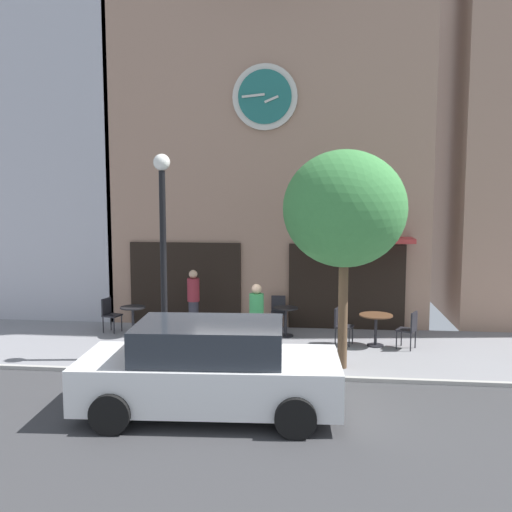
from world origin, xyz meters
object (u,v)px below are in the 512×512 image
(pedestrian_maroon, at_px, (193,301))
(cafe_chair_near_tree, at_px, (110,312))
(parked_car_white, at_px, (210,369))
(street_tree, at_px, (345,209))
(cafe_chair_near_lamp, at_px, (341,323))
(cafe_table_center_left, at_px, (376,323))
(cafe_table_near_door, at_px, (133,316))
(street_lamp, at_px, (163,257))
(cafe_chair_right_end, at_px, (278,310))
(cafe_table_rightmost, at_px, (286,317))
(cafe_chair_mid_row, at_px, (410,327))
(pedestrian_green, at_px, (256,320))
(cafe_chair_by_entrance, at_px, (259,320))

(pedestrian_maroon, bearing_deg, cafe_chair_near_tree, -176.56)
(cafe_chair_near_tree, height_order, parked_car_white, parked_car_white)
(street_tree, xyz_separation_m, cafe_chair_near_lamp, (0.03, 1.87, -2.81))
(cafe_table_center_left, distance_m, parked_car_white, 5.59)
(cafe_table_near_door, xyz_separation_m, cafe_chair_near_lamp, (5.27, -0.21, 0.01))
(street_lamp, distance_m, cafe_table_center_left, 5.30)
(cafe_table_near_door, height_order, cafe_chair_right_end, cafe_chair_right_end)
(cafe_chair_right_end, xyz_separation_m, pedestrian_maroon, (-2.18, -0.67, 0.33))
(cafe_table_near_door, distance_m, cafe_table_rightmost, 3.91)
(cafe_table_near_door, height_order, cafe_table_rightmost, cafe_table_near_door)
(cafe_chair_mid_row, height_order, pedestrian_green, pedestrian_green)
(cafe_chair_right_end, bearing_deg, street_lamp, -126.74)
(street_tree, height_order, cafe_chair_mid_row, street_tree)
(cafe_chair_near_lamp, relative_size, cafe_chair_near_tree, 1.00)
(cafe_table_rightmost, height_order, parked_car_white, parked_car_white)
(cafe_chair_right_end, bearing_deg, pedestrian_maroon, -163.00)
(street_tree, height_order, cafe_chair_right_end, street_tree)
(cafe_chair_near_lamp, bearing_deg, cafe_table_near_door, 177.76)
(cafe_table_center_left, xyz_separation_m, pedestrian_green, (-2.74, -1.28, 0.29))
(cafe_chair_near_tree, bearing_deg, parked_car_white, -54.81)
(cafe_chair_near_tree, relative_size, cafe_chair_mid_row, 1.00)
(pedestrian_maroon, relative_size, parked_car_white, 0.38)
(street_tree, height_order, parked_car_white, street_tree)
(street_lamp, distance_m, pedestrian_green, 2.48)
(cafe_table_rightmost, distance_m, cafe_chair_by_entrance, 0.84)
(street_lamp, distance_m, cafe_table_near_door, 2.92)
(pedestrian_maroon, bearing_deg, cafe_chair_right_end, 17.00)
(cafe_chair_near_tree, relative_size, pedestrian_maroon, 0.54)
(cafe_chair_right_end, distance_m, pedestrian_maroon, 2.30)
(cafe_chair_near_lamp, xyz_separation_m, cafe_chair_near_tree, (-6.03, 0.59, 0.00))
(cafe_table_center_left, bearing_deg, cafe_chair_right_end, 149.49)
(cafe_table_rightmost, relative_size, cafe_chair_mid_row, 0.83)
(cafe_chair_mid_row, distance_m, pedestrian_green, 3.69)
(street_tree, height_order, cafe_chair_near_lamp, street_tree)
(cafe_chair_near_lamp, xyz_separation_m, parked_car_white, (-2.33, -4.65, 0.23))
(cafe_table_rightmost, distance_m, parked_car_white, 5.39)
(cafe_table_rightmost, relative_size, cafe_table_center_left, 0.94)
(street_lamp, bearing_deg, cafe_table_near_door, 125.61)
(cafe_chair_near_lamp, height_order, cafe_chair_near_tree, same)
(cafe_chair_by_entrance, relative_size, parked_car_white, 0.20)
(cafe_chair_by_entrance, xyz_separation_m, cafe_chair_near_lamp, (2.00, -0.08, 0.00))
(street_lamp, relative_size, cafe_table_near_door, 5.86)
(street_lamp, height_order, pedestrian_maroon, street_lamp)
(cafe_table_near_door, distance_m, cafe_chair_by_entrance, 3.27)
(cafe_chair_mid_row, distance_m, pedestrian_maroon, 5.49)
(cafe_table_center_left, xyz_separation_m, cafe_chair_near_lamp, (-0.83, 0.05, -0.04))
(cafe_chair_by_entrance, xyz_separation_m, pedestrian_maroon, (-1.80, 0.65, 0.33))
(street_tree, distance_m, cafe_chair_by_entrance, 3.94)
(street_tree, height_order, cafe_table_near_door, street_tree)
(street_lamp, xyz_separation_m, pedestrian_maroon, (0.12, 2.41, -1.43))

